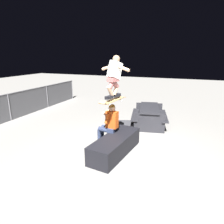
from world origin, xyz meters
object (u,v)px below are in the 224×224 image
Objects in this scene: kicker_ramp at (121,130)px; picnic_table_back at (149,113)px; person_sitting_on_ledge at (109,123)px; skateboard at (113,100)px; skater_airborne at (114,75)px; ledge_box_main at (115,145)px.

kicker_ramp is 0.77× the size of picnic_table_back.
person_sitting_on_ledge is 1.29× the size of skateboard.
picnic_table_back is at bearing -12.39° from skater_airborne.
picnic_table_back is at bearing -38.27° from kicker_ramp.
ledge_box_main is 1.46× the size of person_sitting_on_ledge.
skateboard is 0.93× the size of skater_airborne.
skateboard is 2.75m from picnic_table_back.
skateboard is at bearing -132.59° from person_sitting_on_ledge.
skateboard reaches higher than person_sitting_on_ledge.
person_sitting_on_ledge is (0.37, 0.35, 0.50)m from ledge_box_main.
ledge_box_main is 1.31× the size of kicker_ramp.
skateboard reaches higher than picnic_table_back.
skateboard reaches higher than kicker_ramp.
skateboard is 0.69m from skater_airborne.
ledge_box_main is at bearing -136.70° from person_sitting_on_ledge.
skateboard is 0.69× the size of kicker_ramp.
person_sitting_on_ledge is 1.46m from skater_airborne.
ledge_box_main is 1.71m from kicker_ramp.
picnic_table_back is (2.68, -0.41, 0.25)m from ledge_box_main.
person_sitting_on_ledge is at bearing -177.53° from kicker_ramp.
skater_airborne is at bearing 167.61° from picnic_table_back.
skateboard is at bearing 167.56° from picnic_table_back.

